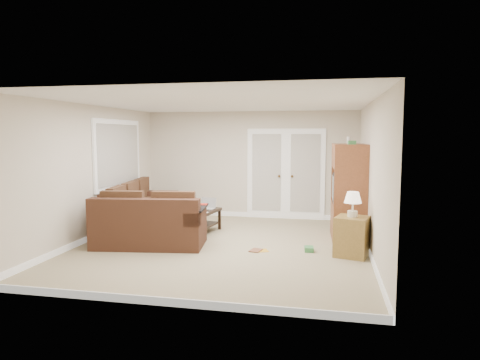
% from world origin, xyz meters
% --- Properties ---
extents(floor, '(5.50, 5.50, 0.00)m').
position_xyz_m(floor, '(0.00, 0.00, 0.00)').
color(floor, tan).
rests_on(floor, ground).
extents(ceiling, '(5.00, 5.50, 0.02)m').
position_xyz_m(ceiling, '(0.00, 0.00, 2.50)').
color(ceiling, white).
rests_on(ceiling, wall_back).
extents(wall_left, '(0.02, 5.50, 2.50)m').
position_xyz_m(wall_left, '(-2.50, 0.00, 1.25)').
color(wall_left, beige).
rests_on(wall_left, floor).
extents(wall_right, '(0.02, 5.50, 2.50)m').
position_xyz_m(wall_right, '(2.50, 0.00, 1.25)').
color(wall_right, beige).
rests_on(wall_right, floor).
extents(wall_back, '(5.00, 0.02, 2.50)m').
position_xyz_m(wall_back, '(0.00, 2.75, 1.25)').
color(wall_back, beige).
rests_on(wall_back, floor).
extents(wall_front, '(5.00, 0.02, 2.50)m').
position_xyz_m(wall_front, '(0.00, -2.75, 1.25)').
color(wall_front, beige).
rests_on(wall_front, floor).
extents(baseboards, '(5.00, 5.50, 0.10)m').
position_xyz_m(baseboards, '(0.00, 0.00, 0.05)').
color(baseboards, white).
rests_on(baseboards, floor).
extents(french_doors, '(1.80, 0.05, 2.13)m').
position_xyz_m(french_doors, '(0.85, 2.71, 1.04)').
color(french_doors, white).
rests_on(french_doors, floor).
extents(window_left, '(0.05, 1.92, 1.42)m').
position_xyz_m(window_left, '(-2.46, 1.00, 1.55)').
color(window_left, white).
rests_on(window_left, wall_left).
extents(sectional_sofa, '(2.29, 2.98, 0.89)m').
position_xyz_m(sectional_sofa, '(-1.62, 0.38, 0.35)').
color(sectional_sofa, '#44271A').
rests_on(sectional_sofa, floor).
extents(coffee_table, '(0.72, 1.18, 0.76)m').
position_xyz_m(coffee_table, '(-0.68, 0.80, 0.25)').
color(coffee_table, black).
rests_on(coffee_table, floor).
extents(tv_armoire, '(0.65, 1.14, 1.92)m').
position_xyz_m(tv_armoire, '(2.20, 0.97, 0.90)').
color(tv_armoire, brown).
rests_on(tv_armoire, floor).
extents(side_cabinet, '(0.61, 0.61, 1.05)m').
position_xyz_m(side_cabinet, '(2.20, -0.22, 0.38)').
color(side_cabinet, olive).
rests_on(side_cabinet, floor).
extents(space_heater, '(0.12, 0.10, 0.27)m').
position_xyz_m(space_heater, '(2.02, 2.36, 0.14)').
color(space_heater, silver).
rests_on(space_heater, floor).
extents(floor_magazine, '(0.33, 0.30, 0.01)m').
position_xyz_m(floor_magazine, '(0.70, -0.21, 0.00)').
color(floor_magazine, gold).
rests_on(floor_magazine, floor).
extents(floor_greenbox, '(0.16, 0.21, 0.08)m').
position_xyz_m(floor_greenbox, '(1.52, -0.08, 0.04)').
color(floor_greenbox, '#3A8143').
rests_on(floor_greenbox, floor).
extents(floor_book, '(0.23, 0.28, 0.02)m').
position_xyz_m(floor_book, '(0.55, -0.21, 0.01)').
color(floor_book, brown).
rests_on(floor_book, floor).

